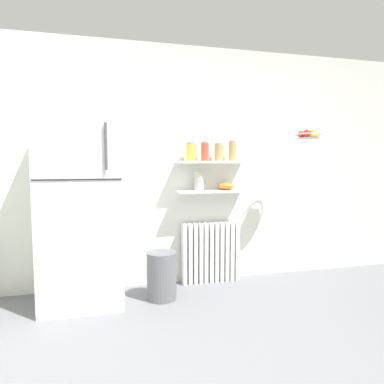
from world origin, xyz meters
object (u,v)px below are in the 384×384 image
(storage_jar_2, at_px, (219,152))
(vase, at_px, (199,181))
(storage_jar_3, at_px, (232,151))
(radiator, at_px, (211,252))
(shelf_bowl, at_px, (226,186))
(refrigerator, at_px, (82,209))
(trash_bin, at_px, (162,276))
(hanging_fruit_basket, at_px, (308,135))
(storage_jar_1, at_px, (205,151))
(storage_jar_0, at_px, (191,152))

(storage_jar_2, xyz_separation_m, vase, (-0.22, 0.00, -0.31))
(storage_jar_2, xyz_separation_m, storage_jar_3, (0.16, 0.00, 0.01))
(radiator, height_order, storage_jar_3, storage_jar_3)
(vase, xyz_separation_m, shelf_bowl, (0.31, 0.00, -0.06))
(vase, relative_size, shelf_bowl, 1.10)
(refrigerator, height_order, trash_bin, refrigerator)
(storage_jar_2, bearing_deg, hanging_fruit_basket, -22.01)
(refrigerator, xyz_separation_m, shelf_bowl, (1.52, 0.22, 0.17))
(storage_jar_3, height_order, vase, storage_jar_3)
(trash_bin, bearing_deg, storage_jar_1, 30.83)
(hanging_fruit_basket, bearing_deg, storage_jar_1, 161.12)
(shelf_bowl, bearing_deg, hanging_fruit_basket, -24.22)
(shelf_bowl, bearing_deg, refrigerator, -171.89)
(radiator, relative_size, shelf_bowl, 3.63)
(refrigerator, height_order, storage_jar_3, refrigerator)
(storage_jar_3, bearing_deg, trash_bin, -159.50)
(vase, xyz_separation_m, hanging_fruit_basket, (1.09, -0.35, 0.49))
(vase, relative_size, trash_bin, 0.44)
(storage_jar_0, bearing_deg, refrigerator, -169.01)
(radiator, relative_size, storage_jar_2, 3.44)
(storage_jar_1, relative_size, storage_jar_2, 1.08)
(radiator, distance_m, storage_jar_1, 1.13)
(storage_jar_1, distance_m, vase, 0.33)
(refrigerator, distance_m, storage_jar_0, 1.26)
(shelf_bowl, relative_size, hanging_fruit_basket, 0.67)
(storage_jar_0, bearing_deg, vase, 0.00)
(storage_jar_2, relative_size, hanging_fruit_basket, 0.71)
(radiator, distance_m, shelf_bowl, 0.76)
(radiator, distance_m, hanging_fruit_basket, 1.65)
(shelf_bowl, bearing_deg, radiator, 169.82)
(refrigerator, height_order, storage_jar_1, refrigerator)
(hanging_fruit_basket, bearing_deg, storage_jar_0, 163.49)
(storage_jar_2, xyz_separation_m, trash_bin, (-0.69, -0.32, -1.22))
(radiator, height_order, storage_jar_2, storage_jar_2)
(storage_jar_0, distance_m, shelf_bowl, 0.55)
(storage_jar_3, bearing_deg, refrigerator, -172.25)
(radiator, height_order, storage_jar_0, storage_jar_0)
(vase, bearing_deg, storage_jar_0, -180.00)
(refrigerator, bearing_deg, hanging_fruit_basket, -3.37)
(shelf_bowl, bearing_deg, vase, 180.00)
(radiator, xyz_separation_m, shelf_bowl, (0.17, -0.03, 0.75))
(trash_bin, relative_size, hanging_fruit_basket, 1.70)
(shelf_bowl, relative_size, trash_bin, 0.40)
(radiator, relative_size, hanging_fruit_basket, 2.45)
(storage_jar_1, bearing_deg, trash_bin, -149.17)
(storage_jar_3, relative_size, vase, 1.10)
(radiator, distance_m, storage_jar_3, 1.16)
(radiator, xyz_separation_m, vase, (-0.14, -0.03, 0.81))
(refrigerator, height_order, shelf_bowl, refrigerator)
(storage_jar_0, height_order, shelf_bowl, storage_jar_0)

